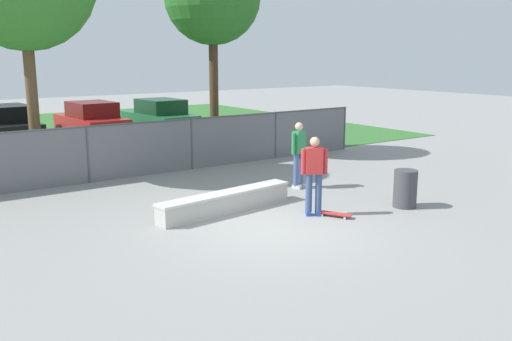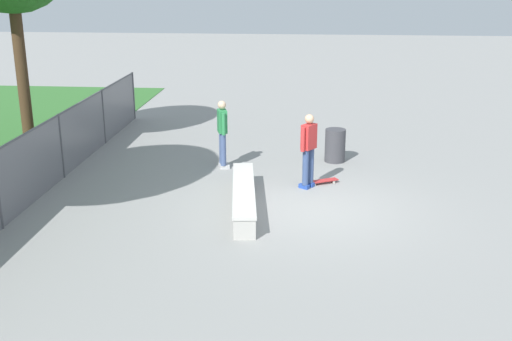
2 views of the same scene
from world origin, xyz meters
The scene contains 11 objects.
ground_plane centered at (0.00, 0.00, 0.00)m, with size 80.00×80.00×0.00m, color gray.
grass_strip centered at (0.00, 16.68, 0.01)m, with size 28.77×20.00×0.02m, color #336B2D.
concrete_ledge centered at (-0.05, 1.58, 0.24)m, with size 3.68×0.90×0.48m.
skateboarder centered at (1.43, 0.17, 1.01)m, with size 0.51×0.42×1.82m.
skateboard centered at (1.75, -0.20, 0.07)m, with size 0.55×0.80×0.09m.
chainlink_fence centered at (0.00, 6.38, 0.90)m, with size 16.84×0.07×1.65m.
car_black centered at (-2.20, 14.62, 0.84)m, with size 2.21×4.30×1.66m.
car_red centered at (1.12, 14.27, 0.84)m, with size 2.21×4.30×1.66m.
car_green centered at (4.12, 13.86, 0.84)m, with size 2.21×4.30×1.66m.
bystander centered at (2.85, 2.45, 1.01)m, with size 0.58×0.36×1.82m.
trash_bin centered at (3.71, -0.55, 0.45)m, with size 0.56×0.56×0.91m, color #3F3F44.
Camera 1 is at (-6.66, -9.05, 3.62)m, focal length 38.77 mm.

